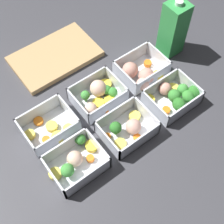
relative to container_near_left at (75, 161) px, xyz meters
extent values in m
plane|color=#38383D|center=(0.17, 0.06, -0.02)|extent=(4.00, 4.00, 0.00)
cube|color=silver|center=(0.00, -0.01, -0.02)|extent=(0.15, 0.12, 0.00)
cube|color=silver|center=(0.00, -0.06, 0.01)|extent=(0.15, 0.01, 0.06)
cube|color=silver|center=(0.00, 0.05, 0.01)|extent=(0.15, 0.01, 0.06)
cube|color=silver|center=(-0.07, -0.01, 0.01)|extent=(0.01, 0.12, 0.06)
cube|color=silver|center=(0.07, -0.01, 0.01)|extent=(0.01, 0.12, 0.06)
cylinder|color=#DBC647|center=(-0.06, 0.01, -0.01)|extent=(0.04, 0.04, 0.02)
cylinder|color=orange|center=(0.04, -0.01, -0.01)|extent=(0.03, 0.03, 0.01)
cylinder|color=#519448|center=(-0.03, -0.01, -0.01)|extent=(0.01, 0.01, 0.02)
sphere|color=#42933D|center=(-0.03, -0.01, 0.01)|extent=(0.04, 0.04, 0.04)
cylinder|color=yellow|center=(0.06, 0.01, -0.01)|extent=(0.05, 0.05, 0.02)
sphere|color=beige|center=(0.00, 0.00, 0.00)|extent=(0.05, 0.05, 0.04)
cylinder|color=#49883F|center=(0.05, 0.04, -0.01)|extent=(0.01, 0.01, 0.01)
sphere|color=#388433|center=(0.05, 0.04, 0.01)|extent=(0.03, 0.03, 0.03)
cube|color=silver|center=(0.17, -0.01, -0.02)|extent=(0.15, 0.12, 0.00)
cube|color=silver|center=(0.17, -0.06, 0.01)|extent=(0.15, 0.01, 0.06)
cube|color=silver|center=(0.17, 0.05, 0.01)|extent=(0.15, 0.01, 0.06)
cube|color=silver|center=(0.10, -0.01, 0.01)|extent=(0.01, 0.12, 0.06)
cube|color=silver|center=(0.24, -0.01, 0.01)|extent=(0.01, 0.12, 0.06)
cylinder|color=orange|center=(0.12, 0.01, -0.01)|extent=(0.03, 0.03, 0.01)
cylinder|color=#407A37|center=(0.14, 0.01, -0.01)|extent=(0.01, 0.01, 0.02)
sphere|color=#2D7228|center=(0.14, 0.01, 0.01)|extent=(0.04, 0.04, 0.04)
cylinder|color=#DBC647|center=(0.22, 0.02, -0.01)|extent=(0.05, 0.05, 0.01)
cylinder|color=#DBC647|center=(0.13, -0.03, -0.01)|extent=(0.05, 0.05, 0.01)
cylinder|color=orange|center=(0.18, -0.04, -0.01)|extent=(0.03, 0.03, 0.01)
sphere|color=#D19E8C|center=(0.19, -0.01, 0.00)|extent=(0.06, 0.06, 0.05)
cube|color=silver|center=(0.35, -0.01, -0.02)|extent=(0.15, 0.12, 0.00)
cube|color=silver|center=(0.35, -0.06, 0.01)|extent=(0.15, 0.01, 0.06)
cube|color=silver|center=(0.35, 0.05, 0.01)|extent=(0.15, 0.01, 0.06)
cube|color=silver|center=(0.28, -0.01, 0.01)|extent=(0.01, 0.12, 0.06)
cube|color=silver|center=(0.42, -0.01, 0.01)|extent=(0.01, 0.12, 0.06)
cylinder|color=#49883F|center=(0.35, -0.01, -0.01)|extent=(0.01, 0.01, 0.01)
sphere|color=#388433|center=(0.35, -0.01, 0.01)|extent=(0.04, 0.04, 0.04)
cylinder|color=#519448|center=(0.39, -0.01, -0.01)|extent=(0.01, 0.01, 0.02)
sphere|color=#42933D|center=(0.39, -0.01, 0.01)|extent=(0.03, 0.03, 0.03)
cylinder|color=#DBC647|center=(0.38, 0.02, -0.01)|extent=(0.05, 0.05, 0.01)
cylinder|color=orange|center=(0.31, -0.02, -0.01)|extent=(0.03, 0.03, 0.01)
cylinder|color=#49883F|center=(0.38, -0.03, -0.01)|extent=(0.01, 0.01, 0.01)
sphere|color=#388433|center=(0.38, -0.03, 0.01)|extent=(0.04, 0.04, 0.04)
sphere|color=tan|center=(0.35, 0.03, 0.00)|extent=(0.05, 0.05, 0.04)
cylinder|color=yellow|center=(0.29, 0.04, -0.01)|extent=(0.05, 0.05, 0.01)
cylinder|color=#407A37|center=(0.34, -0.04, -0.01)|extent=(0.01, 0.01, 0.01)
sphere|color=#2D7228|center=(0.34, -0.04, 0.01)|extent=(0.04, 0.04, 0.04)
cylinder|color=#407A37|center=(0.41, -0.03, -0.01)|extent=(0.01, 0.01, 0.01)
sphere|color=#2D7228|center=(0.41, -0.03, 0.01)|extent=(0.04, 0.04, 0.04)
cube|color=silver|center=(0.00, 0.14, -0.02)|extent=(0.15, 0.12, 0.00)
cube|color=silver|center=(0.00, 0.08, 0.01)|extent=(0.15, 0.01, 0.06)
cube|color=silver|center=(0.00, 0.19, 0.01)|extent=(0.15, 0.01, 0.06)
cube|color=silver|center=(-0.07, 0.14, 0.01)|extent=(0.01, 0.12, 0.06)
cube|color=silver|center=(0.07, 0.14, 0.01)|extent=(0.01, 0.12, 0.06)
cylinder|color=orange|center=(-0.03, 0.11, -0.01)|extent=(0.02, 0.02, 0.01)
cylinder|color=#DBC647|center=(-0.06, 0.15, -0.01)|extent=(0.03, 0.03, 0.01)
cylinder|color=#DBC647|center=(0.01, 0.14, -0.01)|extent=(0.05, 0.05, 0.01)
cylinder|color=orange|center=(-0.01, 0.18, -0.01)|extent=(0.03, 0.03, 0.01)
cylinder|color=#DBC647|center=(0.00, 0.09, -0.01)|extent=(0.05, 0.05, 0.02)
cylinder|color=#DBC647|center=(0.04, 0.10, -0.01)|extent=(0.05, 0.05, 0.02)
cube|color=silver|center=(0.17, 0.14, -0.02)|extent=(0.15, 0.12, 0.00)
cube|color=silver|center=(0.17, 0.08, 0.01)|extent=(0.15, 0.01, 0.06)
cube|color=silver|center=(0.17, 0.19, 0.01)|extent=(0.15, 0.01, 0.06)
cube|color=silver|center=(0.10, 0.14, 0.01)|extent=(0.01, 0.12, 0.06)
cube|color=silver|center=(0.24, 0.14, 0.01)|extent=(0.01, 0.12, 0.06)
cylinder|color=#519448|center=(0.14, 0.15, -0.01)|extent=(0.01, 0.01, 0.02)
sphere|color=#42933D|center=(0.14, 0.15, 0.01)|extent=(0.03, 0.03, 0.03)
sphere|color=beige|center=(0.13, 0.11, 0.00)|extent=(0.05, 0.05, 0.04)
cylinder|color=yellow|center=(0.19, 0.10, -0.01)|extent=(0.05, 0.05, 0.01)
cylinder|color=#49883F|center=(0.21, 0.14, -0.01)|extent=(0.01, 0.01, 0.01)
sphere|color=#388433|center=(0.21, 0.14, 0.00)|extent=(0.03, 0.03, 0.03)
sphere|color=beige|center=(0.19, 0.15, 0.01)|extent=(0.05, 0.05, 0.05)
cylinder|color=yellow|center=(0.16, 0.12, -0.01)|extent=(0.05, 0.05, 0.01)
cylinder|color=#49883F|center=(0.22, 0.12, -0.01)|extent=(0.01, 0.01, 0.01)
sphere|color=#388433|center=(0.22, 0.12, 0.00)|extent=(0.03, 0.03, 0.03)
cylinder|color=yellow|center=(0.22, 0.16, -0.01)|extent=(0.05, 0.05, 0.01)
cylinder|color=orange|center=(0.16, 0.09, -0.01)|extent=(0.04, 0.04, 0.01)
cube|color=silver|center=(0.35, 0.14, -0.02)|extent=(0.15, 0.12, 0.00)
cube|color=silver|center=(0.35, 0.08, 0.01)|extent=(0.15, 0.01, 0.06)
cube|color=silver|center=(0.35, 0.19, 0.01)|extent=(0.15, 0.01, 0.06)
cube|color=silver|center=(0.28, 0.14, 0.01)|extent=(0.01, 0.12, 0.06)
cube|color=silver|center=(0.42, 0.14, 0.01)|extent=(0.01, 0.12, 0.06)
cylinder|color=yellow|center=(0.38, 0.09, -0.01)|extent=(0.04, 0.04, 0.02)
sphere|color=tan|center=(0.31, 0.15, 0.01)|extent=(0.07, 0.07, 0.05)
cylinder|color=orange|center=(0.29, 0.18, -0.01)|extent=(0.02, 0.02, 0.01)
sphere|color=tan|center=(0.34, 0.10, 0.01)|extent=(0.07, 0.07, 0.05)
cylinder|color=orange|center=(0.38, 0.15, -0.01)|extent=(0.03, 0.03, 0.01)
sphere|color=#D19E8C|center=(0.31, 0.09, 0.00)|extent=(0.05, 0.05, 0.04)
cube|color=green|center=(0.49, 0.16, 0.07)|extent=(0.07, 0.07, 0.19)
cylinder|color=white|center=(0.49, 0.16, 0.17)|extent=(0.02, 0.02, 0.01)
cube|color=tan|center=(0.16, 0.36, -0.01)|extent=(0.28, 0.18, 0.02)
camera|label=1|loc=(-0.12, -0.32, 0.78)|focal=50.00mm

